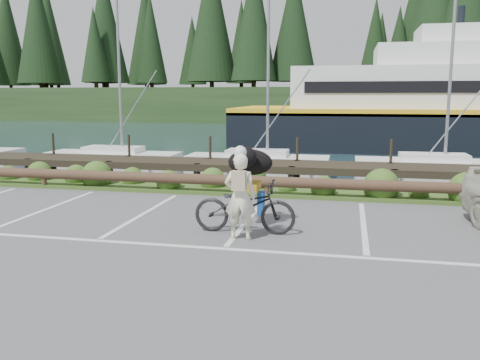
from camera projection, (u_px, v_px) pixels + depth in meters
name	position (u px, v px, depth m)	size (l,w,h in m)	color
ground	(229.00, 243.00, 9.90)	(72.00, 72.00, 0.00)	#4E4F51
harbor_backdrop	(339.00, 112.00, 85.44)	(170.00, 160.00, 30.00)	#162E37
vegetation_strip	(270.00, 191.00, 15.00)	(34.00, 1.60, 0.10)	#3D5B21
log_rail	(267.00, 197.00, 14.34)	(32.00, 0.30, 0.60)	#443021
bicycle	(245.00, 207.00, 10.56)	(0.74, 2.13, 1.12)	black
cyclist	(240.00, 197.00, 10.03)	(0.63, 0.42, 1.74)	#EEEDC9
dog	(250.00, 162.00, 11.08)	(0.99, 0.48, 0.57)	black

